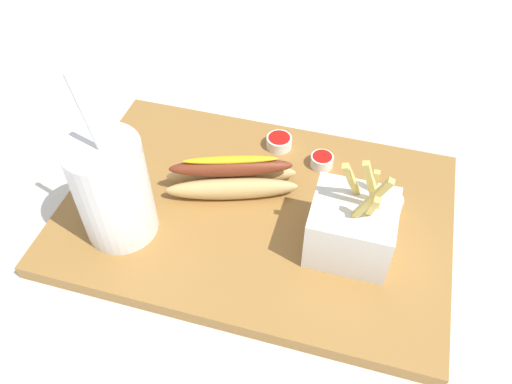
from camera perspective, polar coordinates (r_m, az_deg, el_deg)
The scene contains 8 objects.
ground_plane at distance 0.69m, azimuth -0.00°, elevation -3.35°, with size 2.40×2.40×0.02m, color silver.
food_tray at distance 0.68m, azimuth -0.00°, elevation -2.28°, with size 0.50×0.34×0.02m, color olive.
soda_cup at distance 0.62m, azimuth -15.50°, elevation 0.21°, with size 0.09×0.09×0.23m.
fries_basket at distance 0.61m, azimuth 10.49°, elevation -3.78°, with size 0.10×0.09×0.15m.
hot_dog_1 at distance 0.68m, azimuth -2.72°, elevation 1.59°, with size 0.18×0.10×0.06m.
ketchup_cup_1 at distance 0.75m, azimuth 2.39°, elevation 5.61°, with size 0.04×0.04×0.02m.
ketchup_cup_2 at distance 0.72m, azimuth 7.27°, elevation 3.48°, with size 0.03×0.03×0.02m.
ketchup_cup_3 at distance 0.68m, azimuth 14.25°, elevation -1.16°, with size 0.04×0.04×0.02m.
Camera 1 is at (-0.12, 0.42, 0.53)m, focal length 36.36 mm.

